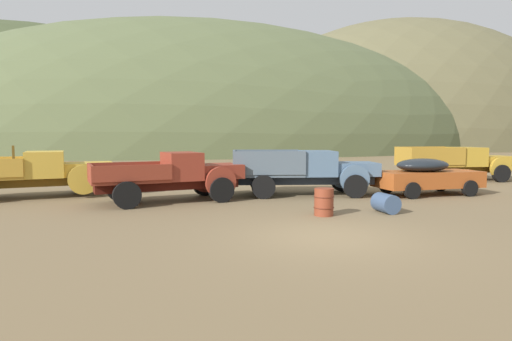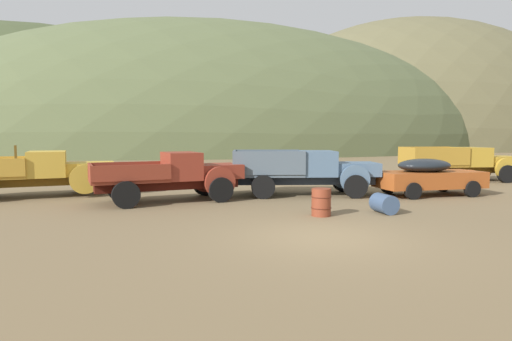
% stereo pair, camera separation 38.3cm
% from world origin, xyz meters
% --- Properties ---
extents(ground_plane, '(300.00, 300.00, 0.00)m').
position_xyz_m(ground_plane, '(0.00, 0.00, 0.00)').
color(ground_plane, brown).
extents(hill_far_left, '(108.27, 50.29, 46.45)m').
position_xyz_m(hill_far_left, '(-24.05, 80.96, 0.00)').
color(hill_far_left, '#424C2D').
rests_on(hill_far_left, ground).
extents(hill_far_right, '(102.01, 55.50, 42.20)m').
position_xyz_m(hill_far_right, '(9.63, 62.86, 0.00)').
color(hill_far_right, '#56603D').
rests_on(hill_far_right, ground).
extents(hill_center, '(80.06, 53.17, 53.00)m').
position_xyz_m(hill_center, '(54.43, 68.07, 0.00)').
color(hill_center, brown).
rests_on(hill_center, ground).
extents(truck_faded_yellow, '(6.62, 2.95, 2.16)m').
position_xyz_m(truck_faded_yellow, '(-8.06, 9.81, 1.02)').
color(truck_faded_yellow, brown).
rests_on(truck_faded_yellow, ground).
extents(truck_rust_red, '(5.88, 2.91, 1.89)m').
position_xyz_m(truck_rust_red, '(-2.75, 7.07, 0.99)').
color(truck_rust_red, '#42140D').
rests_on(truck_rust_red, ground).
extents(truck_chalk_blue, '(6.40, 3.55, 1.91)m').
position_xyz_m(truck_chalk_blue, '(2.94, 7.11, 1.02)').
color(truck_chalk_blue, '#262D39').
rests_on(truck_chalk_blue, ground).
extents(car_oxide_orange, '(4.79, 2.15, 1.57)m').
position_xyz_m(car_oxide_orange, '(7.74, 5.62, 0.82)').
color(car_oxide_orange, '#A34C1E').
rests_on(car_oxide_orange, ground).
extents(truck_mustard, '(6.63, 3.23, 1.91)m').
position_xyz_m(truck_mustard, '(13.50, 9.86, 1.02)').
color(truck_mustard, '#593D12').
rests_on(truck_mustard, ground).
extents(oil_drum_tipped, '(0.67, 0.89, 0.63)m').
position_xyz_m(oil_drum_tipped, '(3.36, 2.47, 0.32)').
color(oil_drum_tipped, '#384C6B').
rests_on(oil_drum_tipped, ground).
extents(oil_drum_by_truck, '(0.65, 0.65, 0.87)m').
position_xyz_m(oil_drum_by_truck, '(1.19, 2.62, 0.44)').
color(oil_drum_by_truck, brown).
rests_on(oil_drum_by_truck, ground).
extents(bush_front_right, '(0.81, 0.69, 0.70)m').
position_xyz_m(bush_front_right, '(-0.76, 10.74, 0.19)').
color(bush_front_right, olive).
rests_on(bush_front_right, ground).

